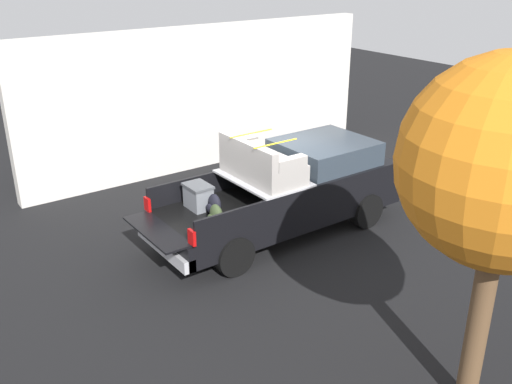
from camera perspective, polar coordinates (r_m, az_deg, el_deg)
ground_plane at (r=12.52m, az=2.23°, el=-4.03°), size 40.00×40.00×0.00m
pickup_truck at (r=12.33m, az=3.62°, el=0.39°), size 6.05×2.06×2.23m
building_facade at (r=16.15m, az=-4.96°, el=9.43°), size 10.62×0.36×3.88m
tree_background at (r=7.04m, az=23.72°, el=2.50°), size 2.52×2.52×4.71m
trash_can at (r=15.90m, az=3.68°, el=3.84°), size 0.60×0.60×0.98m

